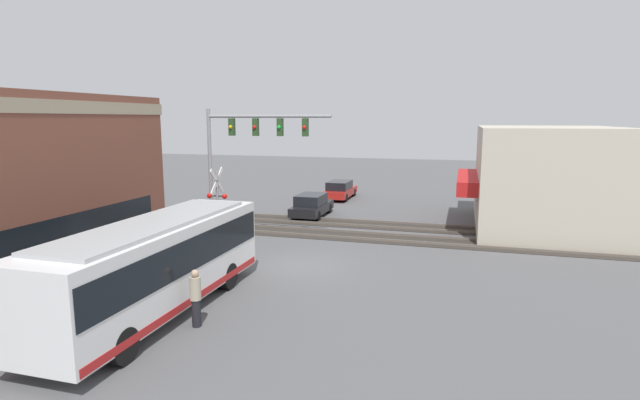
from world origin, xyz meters
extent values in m
plane|color=#565659|center=(0.00, 0.00, 0.00)|extent=(120.00, 120.00, 0.00)
cube|color=gray|center=(-5.98, 7.65, 6.79)|extent=(14.56, 0.36, 0.50)
cube|color=black|center=(-5.98, 7.55, 1.70)|extent=(12.07, 0.12, 2.20)
cube|color=beige|center=(11.17, -11.21, 2.95)|extent=(11.18, 7.42, 5.90)
cube|color=red|center=(11.17, -6.95, 2.60)|extent=(7.82, 1.20, 0.80)
cube|color=white|center=(-6.51, 2.80, 1.71)|extent=(10.09, 2.55, 2.57)
cube|color=black|center=(-6.51, 2.80, 2.09)|extent=(9.89, 2.59, 1.08)
cube|color=#B21E1E|center=(-6.51, 2.80, 0.59)|extent=(9.89, 2.58, 0.24)
cube|color=#A5A8AA|center=(-6.51, 2.80, 3.05)|extent=(8.58, 2.17, 0.12)
cylinder|color=black|center=(-3.66, 2.80, 0.50)|extent=(1.00, 2.57, 1.00)
cylinder|color=black|center=(-9.75, 2.80, 0.50)|extent=(1.00, 2.57, 1.00)
cylinder|color=gray|center=(3.99, 6.44, 3.44)|extent=(0.20, 0.20, 6.88)
cylinder|color=gray|center=(3.99, 3.07, 6.48)|extent=(0.16, 6.74, 0.16)
cube|color=#284723|center=(3.99, 5.09, 5.93)|extent=(0.30, 0.27, 0.90)
sphere|color=yellow|center=(3.83, 5.09, 5.93)|extent=(0.20, 0.20, 0.20)
cube|color=#284723|center=(3.99, 3.75, 5.93)|extent=(0.30, 0.27, 0.90)
sphere|color=red|center=(3.83, 3.75, 5.93)|extent=(0.20, 0.20, 0.20)
cube|color=#284723|center=(3.99, 2.40, 5.93)|extent=(0.30, 0.27, 0.90)
sphere|color=green|center=(3.83, 2.40, 5.93)|extent=(0.20, 0.20, 0.20)
cube|color=#284723|center=(3.99, 1.05, 5.93)|extent=(0.30, 0.27, 0.90)
sphere|color=red|center=(3.83, 1.05, 5.93)|extent=(0.20, 0.20, 0.20)
cylinder|color=gray|center=(3.58, 5.85, 1.80)|extent=(0.14, 0.14, 3.60)
cube|color=white|center=(3.58, 5.85, 3.10)|extent=(1.41, 0.06, 1.41)
cube|color=white|center=(3.58, 5.85, 3.10)|extent=(1.41, 0.06, 1.41)
cylinder|color=#38383A|center=(3.58, 5.85, 2.30)|extent=(0.08, 0.90, 0.08)
sphere|color=red|center=(3.53, 5.40, 2.30)|extent=(0.28, 0.28, 0.28)
sphere|color=red|center=(3.53, 6.30, 2.30)|extent=(0.28, 0.28, 0.28)
cube|color=#332D28|center=(6.00, 0.00, 0.01)|extent=(2.60, 60.00, 0.03)
cube|color=#6B6056|center=(5.28, 0.00, 0.07)|extent=(0.07, 60.00, 0.15)
cube|color=#6B6056|center=(6.72, 0.00, 0.07)|extent=(0.07, 60.00, 0.15)
cube|color=#332D28|center=(9.20, 0.00, 0.01)|extent=(2.60, 60.00, 0.03)
cube|color=#6B6056|center=(8.48, 0.00, 0.07)|extent=(0.07, 60.00, 0.15)
cube|color=#6B6056|center=(9.92, 0.00, 0.07)|extent=(0.07, 60.00, 0.15)
cube|color=black|center=(10.79, 2.80, 0.54)|extent=(4.46, 1.80, 0.57)
cube|color=black|center=(10.56, 2.80, 1.16)|extent=(2.45, 1.62, 0.67)
cylinder|color=black|center=(12.17, 2.80, 0.32)|extent=(0.64, 1.82, 0.64)
cylinder|color=black|center=(9.40, 2.80, 0.32)|extent=(0.64, 1.82, 0.64)
cube|color=#B21E19|center=(18.51, 2.80, 0.52)|extent=(4.79, 1.80, 0.54)
cube|color=black|center=(18.27, 2.80, 1.12)|extent=(2.64, 1.62, 0.65)
cylinder|color=black|center=(20.00, 2.80, 0.32)|extent=(0.64, 1.82, 0.64)
cylinder|color=black|center=(17.03, 2.80, 0.32)|extent=(0.64, 1.82, 0.64)
cylinder|color=#473828|center=(3.20, 5.22, 0.40)|extent=(0.28, 0.28, 0.79)
cylinder|color=#262D4C|center=(3.20, 5.22, 1.12)|extent=(0.34, 0.34, 0.66)
sphere|color=tan|center=(3.20, 5.22, 1.56)|extent=(0.21, 0.21, 0.21)
cylinder|color=black|center=(-7.08, 1.05, 0.43)|extent=(0.28, 0.28, 0.87)
cylinder|color=#B2A58C|center=(-7.08, 1.05, 1.23)|extent=(0.34, 0.34, 0.72)
sphere|color=tan|center=(-7.08, 1.05, 1.71)|extent=(0.23, 0.23, 0.23)
camera|label=1|loc=(-20.06, -6.68, 6.36)|focal=28.00mm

